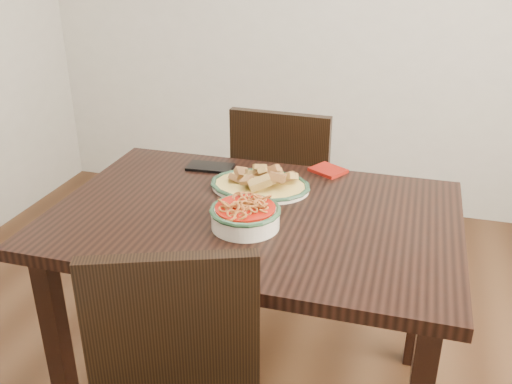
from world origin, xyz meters
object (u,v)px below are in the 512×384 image
(noodle_bowl, at_px, (245,214))
(smartphone, at_px, (210,167))
(fish_plate, at_px, (260,177))
(dining_table, at_px, (254,238))
(chair_far, at_px, (285,191))

(noodle_bowl, xyz_separation_m, smartphone, (-0.26, 0.40, -0.04))
(fish_plate, bearing_deg, noodle_bowl, -83.27)
(noodle_bowl, relative_size, smartphone, 1.26)
(dining_table, xyz_separation_m, smartphone, (-0.26, 0.30, 0.10))
(chair_far, distance_m, fish_plate, 0.62)
(chair_far, distance_m, smartphone, 0.52)
(chair_far, height_order, noodle_bowl, chair_far)
(dining_table, distance_m, smartphone, 0.41)
(chair_far, relative_size, noodle_bowl, 4.17)
(fish_plate, distance_m, smartphone, 0.26)
(chair_far, height_order, fish_plate, chair_far)
(dining_table, relative_size, smartphone, 7.47)
(dining_table, relative_size, fish_plate, 3.74)
(dining_table, distance_m, noodle_bowl, 0.17)
(smartphone, bearing_deg, fish_plate, -32.82)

